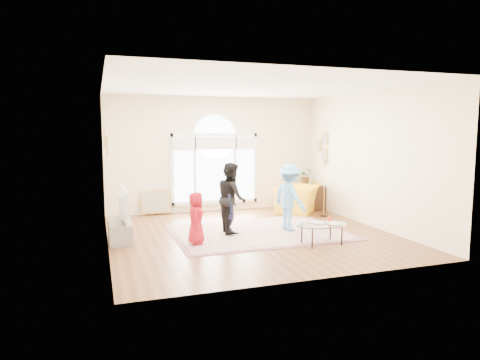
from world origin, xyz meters
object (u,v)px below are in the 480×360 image
object	(u,v)px
coffee_table	(322,225)
armchair	(298,199)
tv_console	(120,231)
area_rug	(258,232)
television	(120,205)

from	to	relation	value
coffee_table	armchair	xyz separation A→B (m)	(1.01, 3.14, -0.02)
tv_console	area_rug	bearing A→B (deg)	-3.21
area_rug	television	bearing A→B (deg)	176.78
television	coffee_table	xyz separation A→B (m)	(3.81, -1.53, -0.35)
television	coffee_table	world-z (taller)	television
area_rug	tv_console	xyz separation A→B (m)	(-2.98, 0.17, 0.20)
tv_console	armchair	xyz separation A→B (m)	(4.83, 1.61, 0.17)
tv_console	armchair	distance (m)	5.09
area_rug	armchair	xyz separation A→B (m)	(1.85, 1.77, 0.37)
tv_console	coffee_table	bearing A→B (deg)	-21.84
area_rug	tv_console	world-z (taller)	tv_console
area_rug	television	distance (m)	3.07
area_rug	armchair	bearing A→B (deg)	43.79
television	area_rug	bearing A→B (deg)	-3.22
tv_console	armchair	world-z (taller)	armchair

